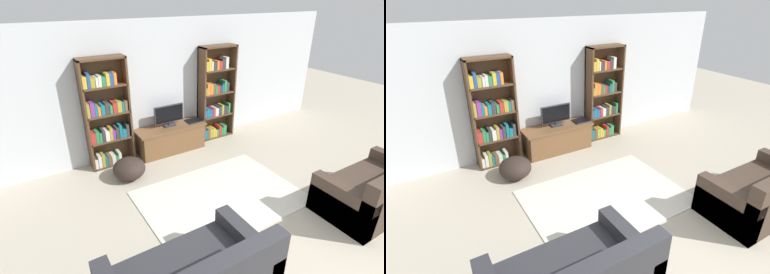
{
  "view_description": "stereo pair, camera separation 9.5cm",
  "coord_description": "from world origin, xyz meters",
  "views": [
    {
      "loc": [
        -2.45,
        -1.09,
        2.98
      ],
      "look_at": [
        0.02,
        2.99,
        0.7
      ],
      "focal_mm": 28.0,
      "sensor_mm": 36.0,
      "label": 1
    },
    {
      "loc": [
        -2.37,
        -1.14,
        2.98
      ],
      "look_at": [
        0.02,
        2.99,
        0.7
      ],
      "focal_mm": 28.0,
      "sensor_mm": 36.0,
      "label": 2
    }
  ],
  "objects": [
    {
      "name": "television",
      "position": [
        0.07,
        3.97,
        0.78
      ],
      "size": [
        0.64,
        0.16,
        0.44
      ],
      "color": "#2D2D33",
      "rests_on": "tv_stand"
    },
    {
      "name": "laptop",
      "position": [
        0.63,
        3.91,
        0.56
      ],
      "size": [
        0.35,
        0.25,
        0.03
      ],
      "color": "#28282D",
      "rests_on": "tv_stand"
    },
    {
      "name": "couch_right_sofa",
      "position": [
        1.82,
        0.66,
        0.3
      ],
      "size": [
        1.67,
        0.94,
        0.88
      ],
      "color": "#423328",
      "rests_on": "ground_plane"
    },
    {
      "name": "bookshelf_left",
      "position": [
        -1.16,
        4.05,
        0.98
      ],
      "size": [
        0.82,
        0.3,
        2.04
      ],
      "color": "#513823",
      "rests_on": "ground_plane"
    },
    {
      "name": "bookshelf_right",
      "position": [
        1.26,
        4.06,
        0.97
      ],
      "size": [
        0.82,
        0.3,
        2.04
      ],
      "color": "#513823",
      "rests_on": "ground_plane"
    },
    {
      "name": "beanbag_ottoman",
      "position": [
        -1.05,
        3.37,
        0.19
      ],
      "size": [
        0.57,
        0.57,
        0.38
      ],
      "primitive_type": "ellipsoid",
      "color": "#2D231E",
      "rests_on": "ground_plane"
    },
    {
      "name": "area_rug",
      "position": [
        -0.0,
        2.06,
        0.01
      ],
      "size": [
        2.53,
        1.78,
        0.02
      ],
      "color": "beige",
      "rests_on": "ground_plane"
    },
    {
      "name": "tv_stand",
      "position": [
        0.07,
        3.92,
        0.27
      ],
      "size": [
        1.46,
        0.5,
        0.54
      ],
      "color": "brown",
      "rests_on": "ground_plane"
    },
    {
      "name": "wall_back",
      "position": [
        0.0,
        4.23,
        1.3
      ],
      "size": [
        8.8,
        0.06,
        2.6
      ],
      "color": "silver",
      "rests_on": "ground_plane"
    }
  ]
}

